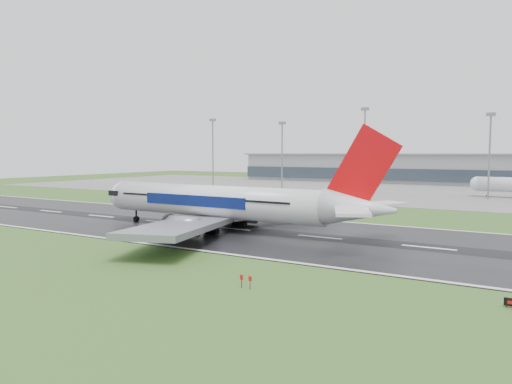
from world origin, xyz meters
The scene contains 9 objects.
ground centered at (0.00, 0.00, 0.00)m, with size 520.00×520.00×0.00m, color #2F541F.
runway centered at (0.00, 0.00, 0.05)m, with size 400.00×45.00×0.10m, color black.
apron centered at (0.00, 125.00, 0.04)m, with size 400.00×130.00×0.08m, color slate.
terminal centered at (0.00, 185.00, 7.50)m, with size 240.00×36.00×15.00m, color gray.
main_airliner centered at (-18.50, -2.96, 10.11)m, with size 67.80×64.57×20.02m, color silver, non-canonical shape.
floodmast_0 centered at (-97.72, 100.00, 15.37)m, with size 0.64×0.64×30.74m, color gray.
floodmast_1 centered at (-61.20, 100.00, 14.11)m, with size 0.64×0.64×28.23m, color gray.
floodmast_2 centered at (-24.94, 100.00, 16.24)m, with size 0.64×0.64×32.48m, color gray.
floodmast_3 centered at (19.33, 100.00, 14.32)m, with size 0.64×0.64×28.63m, color gray.
Camera 1 is at (36.75, -84.68, 16.05)m, focal length 34.15 mm.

